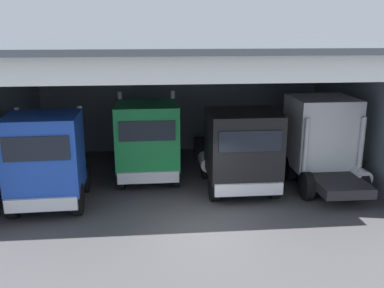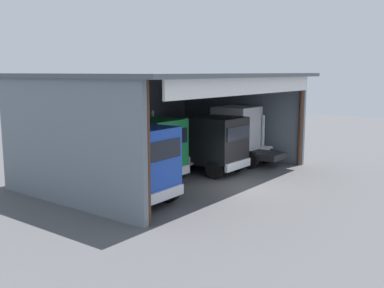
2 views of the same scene
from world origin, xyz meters
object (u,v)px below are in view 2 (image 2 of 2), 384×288
(truck_blue_left_bay, at_px, (140,165))
(truck_black_center_left_bay, at_px, (214,144))
(oil_drum, at_px, (81,168))
(tool_cart, at_px, (145,158))
(truck_green_center_bay, at_px, (152,149))
(truck_white_center_right_bay, at_px, (239,134))

(truck_blue_left_bay, bearing_deg, truck_black_center_left_bay, -173.92)
(truck_blue_left_bay, xyz_separation_m, oil_drum, (2.01, 6.45, -1.32))
(truck_black_center_left_bay, distance_m, tool_cart, 4.79)
(truck_green_center_bay, xyz_separation_m, tool_cart, (2.71, 3.03, -1.24))
(truck_blue_left_bay, height_order, truck_black_center_left_bay, truck_blue_left_bay)
(truck_blue_left_bay, height_order, oil_drum, truck_blue_left_bay)
(truck_black_center_left_bay, bearing_deg, tool_cart, -79.41)
(truck_blue_left_bay, distance_m, truck_black_center_left_bay, 7.09)
(truck_white_center_right_bay, bearing_deg, truck_green_center_bay, 170.57)
(truck_white_center_right_bay, height_order, oil_drum, truck_white_center_right_bay)
(truck_white_center_right_bay, xyz_separation_m, tool_cart, (-4.26, 4.17, -1.39))
(truck_green_center_bay, distance_m, oil_drum, 4.42)
(truck_black_center_left_bay, bearing_deg, truck_green_center_bay, -23.24)
(truck_blue_left_bay, relative_size, truck_black_center_left_bay, 0.87)
(oil_drum, height_order, tool_cart, tool_cart)
(truck_green_center_bay, bearing_deg, tool_cart, -132.27)
(truck_black_center_left_bay, height_order, tool_cart, truck_black_center_left_bay)
(truck_green_center_bay, distance_m, truck_black_center_left_bay, 3.88)
(truck_blue_left_bay, relative_size, oil_drum, 4.66)
(oil_drum, bearing_deg, truck_white_center_right_bay, -31.26)
(truck_blue_left_bay, relative_size, truck_white_center_right_bay, 0.99)
(tool_cart, bearing_deg, truck_white_center_right_bay, -44.34)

